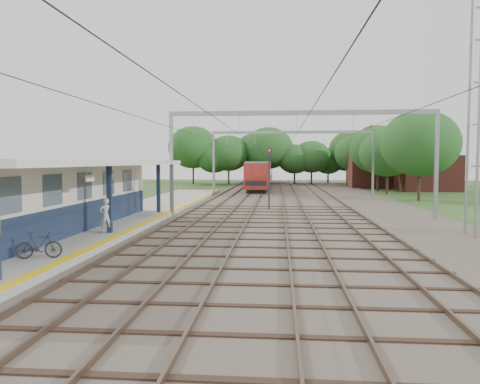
{
  "coord_description": "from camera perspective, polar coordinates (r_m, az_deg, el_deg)",
  "views": [
    {
      "loc": [
        2.1,
        -15.45,
        3.73
      ],
      "look_at": [
        -0.61,
        16.94,
        1.6
      ],
      "focal_mm": 35.0,
      "sensor_mm": 36.0,
      "label": 1
    }
  ],
  "objects": [
    {
      "name": "rail_tracks",
      "position": [
        45.6,
        4.02,
        -0.73
      ],
      "size": [
        11.8,
        88.0,
        0.15
      ],
      "color": "brown",
      "rests_on": "ballast_bed"
    },
    {
      "name": "house_near",
      "position": [
        64.3,
        21.91,
        2.82
      ],
      "size": [
        7.0,
        6.12,
        7.89
      ],
      "color": "brown",
      "rests_on": "ground"
    },
    {
      "name": "ballast_bed",
      "position": [
        45.64,
        7.16,
        -0.91
      ],
      "size": [
        18.0,
        90.0,
        0.1
      ],
      "primitive_type": "cube",
      "color": "#473D33",
      "rests_on": "ground"
    },
    {
      "name": "platform",
      "position": [
        31.18,
        -13.2,
        -2.9
      ],
      "size": [
        5.0,
        52.0,
        0.35
      ],
      "primitive_type": "cube",
      "color": "gray",
      "rests_on": "ground"
    },
    {
      "name": "person",
      "position": [
        23.03,
        -16.01,
        -2.77
      ],
      "size": [
        0.7,
        0.59,
        1.65
      ],
      "primitive_type": "imported",
      "rotation": [
        0.0,
        0.0,
        3.52
      ],
      "color": "beige",
      "rests_on": "platform"
    },
    {
      "name": "tree_band",
      "position": [
        72.61,
        6.18,
        4.66
      ],
      "size": [
        31.72,
        30.88,
        8.82
      ],
      "color": "#382619",
      "rests_on": "ground"
    },
    {
      "name": "signal_post",
      "position": [
        35.45,
        3.58,
        2.65
      ],
      "size": [
        0.37,
        0.33,
        4.71
      ],
      "rotation": [
        0.0,
        0.0,
        0.39
      ],
      "color": "black",
      "rests_on": "ground"
    },
    {
      "name": "canopy",
      "position": [
        23.61,
        -19.96,
        3.32
      ],
      "size": [
        6.4,
        20.0,
        3.44
      ],
      "color": "#111D36",
      "rests_on": "platform"
    },
    {
      "name": "ground",
      "position": [
        16.03,
        -2.91,
        -9.7
      ],
      "size": [
        160.0,
        160.0,
        0.0
      ],
      "primitive_type": "plane",
      "color": "#2D4C1E",
      "rests_on": "ground"
    },
    {
      "name": "train",
      "position": [
        69.32,
        2.64,
        2.34
      ],
      "size": [
        2.77,
        34.45,
        3.64
      ],
      "color": "black",
      "rests_on": "ballast_bed"
    },
    {
      "name": "station_building",
      "position": [
        25.05,
        -21.22,
        -0.36
      ],
      "size": [
        3.41,
        18.0,
        3.4
      ],
      "color": "beige",
      "rests_on": "platform"
    },
    {
      "name": "bicycle",
      "position": [
        17.77,
        -23.31,
        -5.99
      ],
      "size": [
        1.61,
        0.85,
        0.93
      ],
      "primitive_type": "imported",
      "rotation": [
        0.0,
        0.0,
        1.85
      ],
      "color": "black",
      "rests_on": "platform"
    },
    {
      "name": "catenary_system",
      "position": [
        40.79,
        6.63,
        6.23
      ],
      "size": [
        17.22,
        88.0,
        7.0
      ],
      "color": "gray",
      "rests_on": "ground"
    },
    {
      "name": "house_far",
      "position": [
        68.87,
        16.45,
        3.18
      ],
      "size": [
        8.0,
        6.12,
        8.66
      ],
      "color": "brown",
      "rests_on": "ground"
    },
    {
      "name": "yellow_stripe",
      "position": [
        30.54,
        -9.18,
        -2.64
      ],
      "size": [
        0.45,
        52.0,
        0.01
      ],
      "primitive_type": "cube",
      "color": "yellow",
      "rests_on": "platform"
    }
  ]
}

